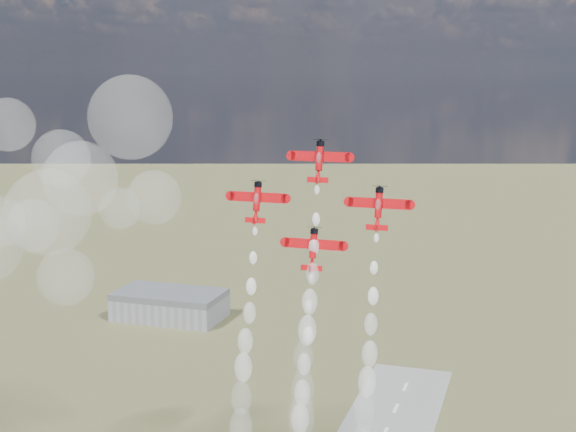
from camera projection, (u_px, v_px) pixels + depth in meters
The scene contains 9 objects.
hangar at pixel (170, 305), 377.95m from camera, with size 50.00×28.00×13.00m.
plane_lead at pixel (319, 160), 162.19m from camera, with size 12.29×4.57×8.65m.
plane_left at pixel (257, 201), 165.54m from camera, with size 12.29×4.57×8.65m.
plane_right at pixel (378, 207), 157.98m from camera, with size 12.29×4.57×8.65m.
plane_slot at pixel (313, 248), 161.33m from camera, with size 12.29×4.57×8.65m.
smoke_trail_lead at pixel (304, 370), 160.14m from camera, with size 5.17×14.25×47.31m.
smoke_trail_left at pixel (241, 408), 163.15m from camera, with size 5.62×14.47×46.89m.
smoke_trail_right at pixel (364, 423), 155.91m from camera, with size 5.14×14.04×46.96m.
drifted_smoke_cloud at pixel (58, 194), 205.02m from camera, with size 69.40×33.37×58.04m.
Camera 1 is at (43.03, -150.45, 115.79)m, focal length 50.00 mm.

